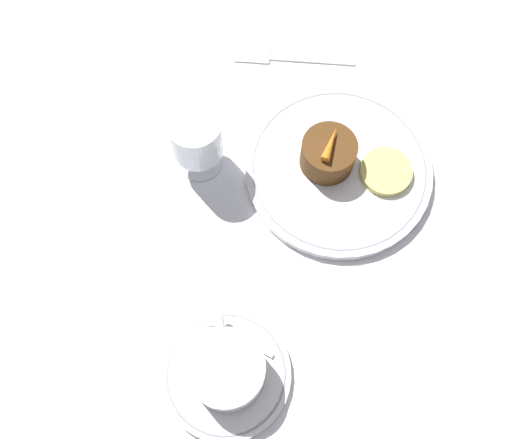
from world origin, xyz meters
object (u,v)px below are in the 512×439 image
dinner_plate (338,170)px  coffee_cup (226,369)px  wine_glass (197,139)px  fork (281,58)px  dessert_cake (328,154)px

dinner_plate → coffee_cup: size_ratio=2.16×
wine_glass → fork: size_ratio=0.60×
dessert_cake → dinner_plate: bearing=-126.6°
fork → dinner_plate: bearing=-165.6°
fork → dessert_cake: bearing=-169.3°
dessert_cake → coffee_cup: bearing=147.3°
wine_glass → dessert_cake: wine_glass is taller
dinner_plate → fork: size_ratio=1.43×
dinner_plate → coffee_cup: coffee_cup is taller
wine_glass → fork: bearing=-41.1°
fork → dessert_cake: size_ratio=2.42×
wine_glass → dessert_cake: 0.17m
dinner_plate → wine_glass: size_ratio=2.37×
dinner_plate → fork: bearing=14.4°
wine_glass → dessert_cake: bearing=-99.8°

